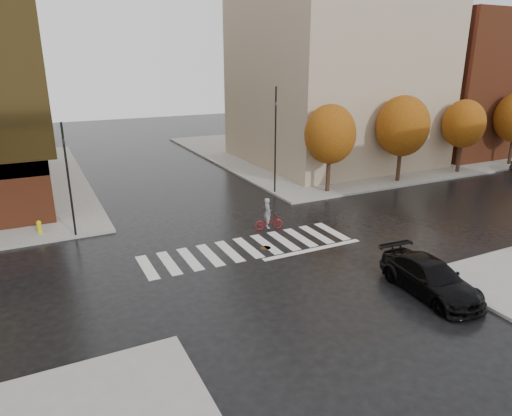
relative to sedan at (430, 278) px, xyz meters
The scene contains 14 objects.
ground 9.03m from the sedan, 122.98° to the left, with size 120.00×120.00×0.00m, color black.
sidewalk_ne 32.78m from the sedan, 60.57° to the left, with size 30.00×30.00×0.15m, color gray.
crosswalk 9.45m from the sedan, 121.32° to the left, with size 12.00×3.00×0.01m, color silver.
building_ne_tan 28.63m from the sedan, 63.76° to the left, with size 16.00×16.00×18.00m, color tan.
building_ne_brick 37.22m from the sedan, 39.96° to the left, with size 14.00×14.00×14.00m, color brown.
tree_ne_a 16.23m from the sedan, 71.15° to the left, with size 3.80×3.80×6.50m.
tree_ne_b 19.62m from the sedan, 51.01° to the left, with size 4.20×4.20×6.89m.
tree_ne_c 24.53m from the sedan, 38.04° to the left, with size 3.60×3.60×6.31m.
sedan is the anchor object (origin of this frame).
cyclist 10.38m from the sedan, 104.45° to the left, with size 1.81×0.94×1.96m.
traffic_light_nw 19.28m from the sedan, 133.37° to the left, with size 0.18×0.16×6.41m.
traffic_light_ne 17.05m from the sedan, 85.16° to the left, with size 0.22×0.24×7.73m.
fire_hydrant 21.15m from the sedan, 134.79° to the left, with size 0.28×0.28×0.78m.
manhole 8.64m from the sedan, 118.19° to the left, with size 0.58×0.58×0.01m, color #4C341B.
Camera 1 is at (-9.78, -20.10, 9.76)m, focal length 32.00 mm.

